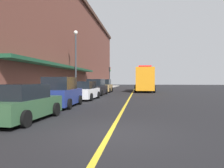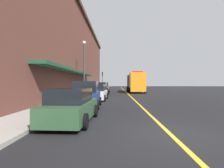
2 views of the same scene
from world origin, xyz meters
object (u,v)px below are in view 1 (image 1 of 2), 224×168
(parked_car_1, at_px, (61,93))
(parking_meter_0, at_px, (95,85))
(parked_car_2, at_px, (84,91))
(parked_car_0, at_px, (22,103))
(traffic_light_near, at_px, (110,73))
(parking_meter_1, at_px, (78,86))
(street_lamp_left, at_px, (76,55))
(parked_car_4, at_px, (104,86))
(utility_truck, at_px, (144,80))
(parked_car_3, at_px, (96,88))

(parked_car_1, height_order, parking_meter_0, parked_car_1)
(parked_car_1, xyz_separation_m, parked_car_2, (0.13, 5.50, -0.12))
(parked_car_0, xyz_separation_m, parked_car_1, (-0.12, 5.02, 0.15))
(traffic_light_near, bearing_deg, parking_meter_1, -90.15)
(parked_car_0, relative_size, street_lamp_left, 0.63)
(parked_car_4, bearing_deg, traffic_light_near, 4.40)
(parked_car_0, bearing_deg, utility_truck, -10.18)
(parking_meter_0, bearing_deg, parked_car_0, -86.38)
(parked_car_0, relative_size, parked_car_2, 0.98)
(parking_meter_0, distance_m, street_lamp_left, 8.38)
(street_lamp_left, bearing_deg, parking_meter_0, 85.52)
(parking_meter_1, bearing_deg, parked_car_0, -84.09)
(parking_meter_1, height_order, traffic_light_near, traffic_light_near)
(parked_car_2, bearing_deg, parking_meter_1, 25.18)
(street_lamp_left, distance_m, traffic_light_near, 23.15)
(parked_car_1, relative_size, street_lamp_left, 0.62)
(parked_car_3, xyz_separation_m, traffic_light_near, (-1.32, 21.56, 2.30))
(parking_meter_1, bearing_deg, traffic_light_near, 89.85)
(parked_car_3, relative_size, parking_meter_0, 3.71)
(parked_car_1, relative_size, traffic_light_near, 1.01)
(parking_meter_0, xyz_separation_m, parking_meter_1, (0.00, -8.82, 0.00))
(parked_car_4, bearing_deg, parked_car_1, 179.75)
(utility_truck, xyz_separation_m, parking_meter_1, (-7.02, -11.51, -0.70))
(traffic_light_near, bearing_deg, utility_truck, -61.40)
(parked_car_4, bearing_deg, parked_car_0, -179.95)
(parked_car_4, height_order, street_lamp_left, street_lamp_left)
(parked_car_3, bearing_deg, parked_car_1, -178.62)
(parked_car_1, distance_m, utility_truck, 21.17)
(parking_meter_0, bearing_deg, utility_truck, 20.92)
(parking_meter_0, height_order, traffic_light_near, traffic_light_near)
(utility_truck, bearing_deg, parked_car_4, -65.41)
(parked_car_1, bearing_deg, traffic_light_near, 0.54)
(parked_car_2, height_order, traffic_light_near, traffic_light_near)
(utility_truck, bearing_deg, parking_meter_0, -69.05)
(parked_car_1, height_order, utility_truck, utility_truck)
(parked_car_4, relative_size, street_lamp_left, 0.63)
(parked_car_2, relative_size, utility_truck, 0.49)
(parked_car_0, height_order, parked_car_2, parked_car_2)
(parked_car_1, xyz_separation_m, traffic_light_near, (-1.25, 33.13, 2.28))
(street_lamp_left, bearing_deg, parked_car_2, -65.68)
(parking_meter_0, distance_m, parking_meter_1, 8.82)
(utility_truck, height_order, street_lamp_left, street_lamp_left)
(parked_car_4, bearing_deg, parking_meter_1, 171.35)
(traffic_light_near, bearing_deg, parked_car_4, -85.34)
(parked_car_3, relative_size, parked_car_4, 1.13)
(parked_car_0, bearing_deg, street_lamp_left, 9.94)
(parked_car_3, height_order, traffic_light_near, traffic_light_near)
(parked_car_3, bearing_deg, utility_truck, -30.95)
(parked_car_2, xyz_separation_m, parking_meter_0, (-1.45, 12.18, 0.30))
(utility_truck, xyz_separation_m, parking_meter_0, (-7.02, -2.68, -0.70))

